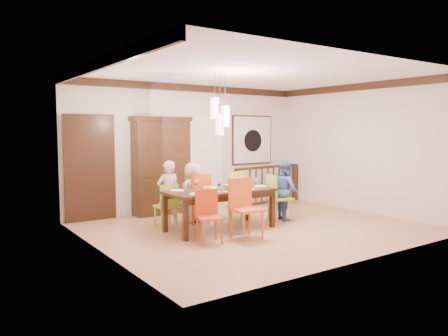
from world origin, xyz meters
TOP-DOWN VIEW (x-y plane):
  - floor at (0.00, 0.00)m, footprint 6.00×6.00m
  - ceiling at (0.00, 0.00)m, footprint 6.00×6.00m
  - wall_back at (0.00, 2.50)m, footprint 6.00×0.00m
  - wall_left at (-3.00, 0.00)m, footprint 0.00×5.00m
  - wall_right at (3.00, 0.00)m, footprint 0.00×5.00m
  - crown_molding at (0.00, 0.00)m, footprint 6.00×5.00m
  - panel_door at (-2.40, 2.45)m, footprint 1.04×0.07m
  - white_doorway at (0.35, 2.46)m, footprint 0.97×0.05m
  - painting at (1.80, 2.46)m, footprint 1.25×0.06m
  - pendant_cluster at (-0.68, 0.26)m, footprint 0.27×0.21m
  - dining_table at (-0.68, 0.26)m, footprint 2.05×0.95m
  - chair_far_left at (-1.42, 1.02)m, footprint 0.39×0.39m
  - chair_far_mid at (-0.75, 1.03)m, footprint 0.47×0.47m
  - chair_far_right at (0.06, 1.01)m, footprint 0.54×0.54m
  - chair_near_left at (-1.36, -0.44)m, footprint 0.48×0.48m
  - chair_near_mid at (-0.68, -0.56)m, footprint 0.49×0.49m
  - chair_end_right at (0.76, 0.21)m, footprint 0.52×0.52m
  - china_hutch at (-0.87, 2.30)m, footprint 1.35×0.46m
  - balustrade at (1.90, 1.95)m, footprint 2.16×0.27m
  - person_far_left at (-1.31, 1.11)m, footprint 0.47×0.31m
  - person_far_mid at (-0.75, 1.12)m, footprint 0.68×0.55m
  - person_end_right at (0.97, 0.27)m, footprint 0.63×0.71m
  - serving_bowl at (-0.39, 0.19)m, footprint 0.35×0.35m
  - small_bowl at (-0.86, 0.39)m, footprint 0.21×0.21m
  - cup_left at (-1.04, 0.06)m, footprint 0.13×0.13m
  - cup_right at (-0.10, 0.38)m, footprint 0.11×0.11m
  - plate_far_left at (-1.40, 0.60)m, footprint 0.26×0.26m
  - plate_far_mid at (-0.69, 0.55)m, footprint 0.26×0.26m
  - plate_far_right at (0.03, 0.54)m, footprint 0.26×0.26m
  - plate_near_left at (-1.34, -0.00)m, footprint 0.26×0.26m
  - plate_near_mid at (-0.22, 0.02)m, footprint 0.26×0.26m
  - plate_end_right at (0.22, 0.21)m, footprint 0.26×0.26m
  - wine_glass_a at (-1.12, 0.37)m, footprint 0.08×0.08m
  - wine_glass_b at (-0.50, 0.47)m, footprint 0.08×0.08m
  - wine_glass_c at (-0.83, 0.06)m, footprint 0.08×0.08m
  - wine_glass_d at (0.04, 0.07)m, footprint 0.08×0.08m
  - napkin at (-0.74, -0.09)m, footprint 0.18×0.14m

SIDE VIEW (x-z plane):
  - floor at x=0.00m, z-range 0.00..0.00m
  - chair_far_left at x=-1.42m, z-range 0.06..0.90m
  - chair_near_left at x=-1.36m, z-range 0.06..0.93m
  - balustrade at x=1.90m, z-range 0.02..0.98m
  - chair_end_right at x=0.76m, z-range 0.07..1.02m
  - chair_far_mid at x=-0.75m, z-range 0.07..1.07m
  - chair_far_right at x=0.06m, z-range 0.07..1.08m
  - chair_near_mid at x=-0.68m, z-range 0.07..1.11m
  - person_far_mid at x=-0.75m, z-range 0.00..1.21m
  - person_end_right at x=0.97m, z-range 0.00..1.24m
  - person_far_left at x=-1.31m, z-range 0.00..1.26m
  - dining_table at x=-0.68m, z-range 0.29..1.04m
  - plate_far_left at x=-1.40m, z-range 0.75..0.76m
  - plate_far_mid at x=-0.69m, z-range 0.75..0.76m
  - plate_far_right at x=0.03m, z-range 0.75..0.76m
  - plate_near_left at x=-1.34m, z-range 0.75..0.76m
  - plate_near_mid at x=-0.22m, z-range 0.75..0.76m
  - plate_end_right at x=0.22m, z-range 0.75..0.76m
  - napkin at x=-0.74m, z-range 0.75..0.76m
  - small_bowl at x=-0.86m, z-range 0.75..0.81m
  - serving_bowl at x=-0.39m, z-range 0.75..0.83m
  - cup_right at x=-0.10m, z-range 0.75..0.84m
  - cup_left at x=-1.04m, z-range 0.75..0.85m
  - wine_glass_a at x=-1.12m, z-range 0.75..0.94m
  - wine_glass_b at x=-0.50m, z-range 0.75..0.94m
  - wine_glass_c at x=-0.83m, z-range 0.75..0.94m
  - wine_glass_d at x=0.04m, z-range 0.75..0.94m
  - panel_door at x=-2.40m, z-range -0.07..2.17m
  - white_doorway at x=0.35m, z-range -0.06..2.16m
  - china_hutch at x=-0.87m, z-range 0.01..2.15m
  - wall_back at x=0.00m, z-range -1.55..4.45m
  - wall_left at x=-3.00m, z-range -1.05..3.95m
  - wall_right at x=3.00m, z-range -1.05..3.95m
  - painting at x=1.80m, z-range 0.97..2.22m
  - pendant_cluster at x=-0.68m, z-range 1.54..2.68m
  - crown_molding at x=0.00m, z-range 2.74..2.90m
  - ceiling at x=0.00m, z-range 2.90..2.90m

